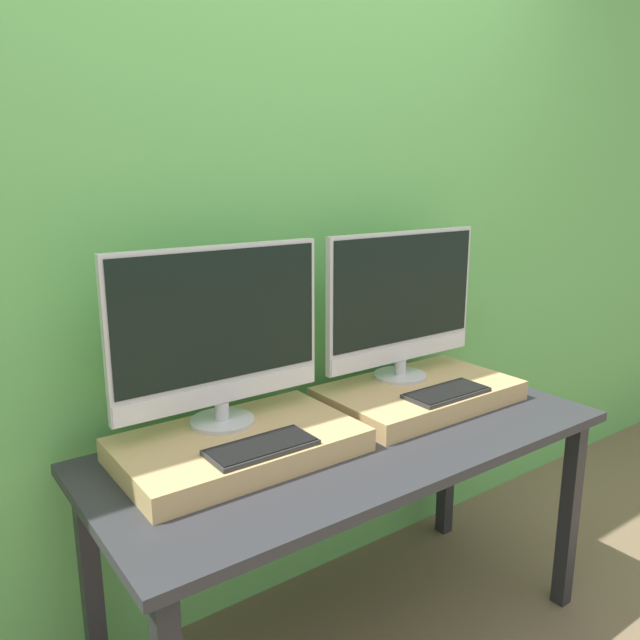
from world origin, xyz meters
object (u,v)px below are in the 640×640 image
object	(u,v)px
keyboard_left	(261,447)
monitor_right	(403,302)
keyboard_right	(446,392)
monitor_left	(219,332)

from	to	relation	value
keyboard_left	monitor_right	bearing A→B (deg)	17.33
keyboard_left	keyboard_right	xyz separation A→B (m)	(0.69, 0.00, 0.00)
monitor_right	keyboard_right	world-z (taller)	monitor_right
monitor_left	monitor_right	bearing A→B (deg)	0.00
monitor_left	keyboard_right	world-z (taller)	monitor_left
keyboard_left	keyboard_right	size ratio (longest dim) A/B	1.00
keyboard_right	keyboard_left	bearing A→B (deg)	180.00
monitor_left	monitor_right	world-z (taller)	same
keyboard_right	monitor_right	bearing A→B (deg)	90.00
monitor_left	monitor_right	xyz separation A→B (m)	(0.69, 0.00, 0.00)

